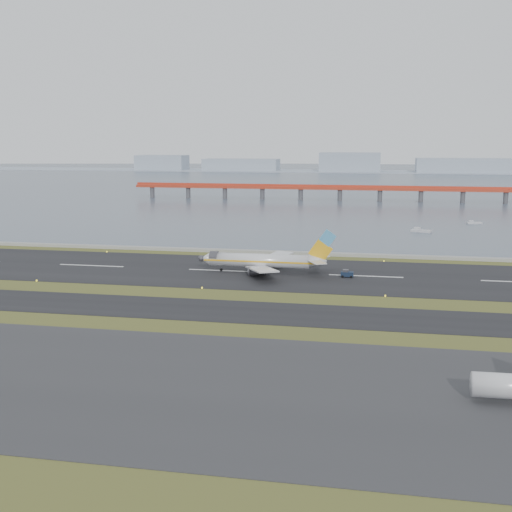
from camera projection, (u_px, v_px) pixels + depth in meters
The scene contains 12 objects.
ground at pixel (194, 296), 152.97m from camera, with size 1000.00×1000.00×0.00m, color #384418.
apron_strip at pixel (95, 379), 99.79m from camera, with size 1000.00×50.00×0.10m, color #2E2E30.
taxiway_strip at pixel (178, 308), 141.36m from camera, with size 1000.00×18.00×0.10m, color black.
runway_strip at pixel (223, 271), 181.97m from camera, with size 1000.00×45.00×0.10m, color black.
seawall at pixel (245, 251), 210.89m from camera, with size 1000.00×2.50×1.00m, color gray.
bay_water at pixel (331, 180), 597.71m from camera, with size 1400.00×800.00×1.30m, color #404D5C.
red_pier at pixel (340, 189), 389.72m from camera, with size 260.00×5.00×10.20m.
far_shoreline at pixel (353, 166), 748.82m from camera, with size 1400.00×80.00×60.50m.
airliner at pixel (265, 261), 178.70m from camera, with size 38.52×32.89×12.80m.
pushback_tug at pixel (347, 274), 173.20m from camera, with size 3.36×2.02×2.14m.
workboat_near at pixel (420, 231), 258.23m from camera, with size 8.42×5.23×1.95m.
workboat_far at pixel (474, 223), 283.43m from camera, with size 6.98×3.65×1.62m.
Camera 1 is at (42.25, -143.46, 36.71)m, focal length 45.00 mm.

